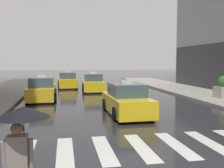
{
  "coord_description": "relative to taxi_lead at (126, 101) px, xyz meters",
  "views": [
    {
      "loc": [
        -2.99,
        -4.82,
        2.74
      ],
      "look_at": [
        -0.62,
        8.0,
        1.61
      ],
      "focal_mm": 41.67,
      "sensor_mm": 36.0,
      "label": 1
    }
  ],
  "objects": [
    {
      "name": "planter_mid_block",
      "position": [
        8.06,
        3.71,
        0.15
      ],
      "size": [
        1.1,
        1.1,
        1.6
      ],
      "color": "#A8A399",
      "rests_on": "curb_right"
    },
    {
      "name": "taxi_second",
      "position": [
        -4.69,
        6.01,
        0.0
      ],
      "size": [
        1.95,
        4.55,
        1.8
      ],
      "color": "gold",
      "rests_on": "ground"
    },
    {
      "name": "taxi_third",
      "position": [
        -0.53,
        10.87,
        0.0
      ],
      "size": [
        2.07,
        4.6,
        1.8
      ],
      "color": "yellow",
      "rests_on": "ground"
    },
    {
      "name": "taxi_fourth",
      "position": [
        -2.81,
        14.52,
        0.0
      ],
      "size": [
        2.05,
        4.6,
        1.8
      ],
      "color": "yellow",
      "rests_on": "ground"
    },
    {
      "name": "pedestrian_with_umbrella",
      "position": [
        -3.9,
        -8.11,
        0.79
      ],
      "size": [
        0.96,
        0.96,
        1.94
      ],
      "color": "#333338",
      "rests_on": "ground"
    },
    {
      "name": "crosswalk_markings",
      "position": [
        -0.14,
        -5.07,
        -0.72
      ],
      "size": [
        11.3,
        2.8,
        0.01
      ],
      "color": "silver",
      "rests_on": "ground"
    },
    {
      "name": "taxi_lead",
      "position": [
        0.0,
        0.0,
        0.0
      ],
      "size": [
        2.0,
        4.58,
        1.8
      ],
      "color": "yellow",
      "rests_on": "ground"
    }
  ]
}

